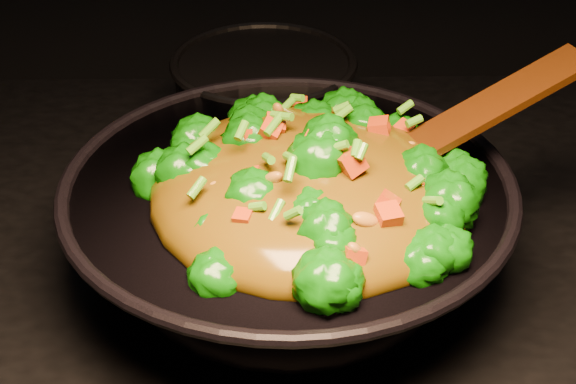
{
  "coord_description": "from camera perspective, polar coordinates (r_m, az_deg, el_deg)",
  "views": [
    {
      "loc": [
        -0.06,
        -0.68,
        1.46
      ],
      "look_at": [
        -0.04,
        0.01,
        1.0
      ],
      "focal_mm": 55.0,
      "sensor_mm": 36.0,
      "label": 1
    }
  ],
  "objects": [
    {
      "name": "back_pot",
      "position": [
        1.07,
        -1.54,
        5.74
      ],
      "size": [
        0.27,
        0.27,
        0.12
      ],
      "primitive_type": "cylinder",
      "rotation": [
        0.0,
        0.0,
        -0.33
      ],
      "color": "black",
      "rests_on": "stovetop"
    },
    {
      "name": "stir_fry",
      "position": [
        0.77,
        1.53,
        2.71
      ],
      "size": [
        0.34,
        0.34,
        0.1
      ],
      "primitive_type": null,
      "rotation": [
        0.0,
        0.0,
        -0.18
      ],
      "color": "#106A07",
      "rests_on": "wok"
    },
    {
      "name": "wok",
      "position": [
        0.85,
        0.01,
        -2.77
      ],
      "size": [
        0.52,
        0.52,
        0.12
      ],
      "primitive_type": null,
      "rotation": [
        0.0,
        0.0,
        0.32
      ],
      "color": "black",
      "rests_on": "stovetop"
    },
    {
      "name": "spatula",
      "position": [
        0.82,
        10.33,
        3.97
      ],
      "size": [
        0.27,
        0.12,
        0.11
      ],
      "primitive_type": "cube",
      "rotation": [
        0.0,
        -0.38,
        0.32
      ],
      "color": "black",
      "rests_on": "wok"
    }
  ]
}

